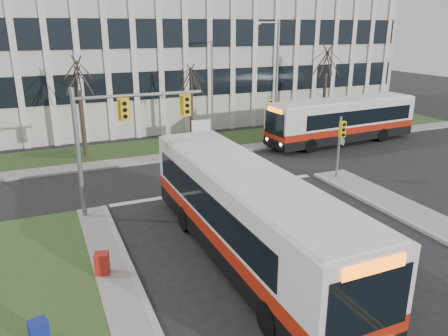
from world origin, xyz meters
TOP-DOWN VIEW (x-y plane):
  - ground at (0.00, 0.00)m, footprint 120.00×120.00m
  - sidewalk_cross at (5.00, 15.20)m, footprint 44.00×1.60m
  - building_lawn at (5.00, 18.00)m, footprint 44.00×5.00m
  - office_building at (5.00, 30.00)m, footprint 40.00×16.00m
  - mast_arm_signal at (-5.62, 7.16)m, footprint 6.11×0.38m
  - signal_pole_near at (7.20, 6.90)m, footprint 0.34×0.39m
  - signal_pole_far at (7.20, 15.40)m, footprint 0.34×0.39m
  - streetlight at (8.03, 16.20)m, footprint 2.15×0.25m
  - directory_sign at (2.50, 17.50)m, footprint 1.50×0.12m
  - tree_left at (-6.00, 18.00)m, footprint 1.80×1.80m
  - tree_mid at (2.00, 18.20)m, footprint 1.80×1.80m
  - tree_right at (14.00, 18.00)m, footprint 1.80×1.80m
  - bus_main at (-1.95, 0.66)m, footprint 3.00×13.50m
  - bus_cross at (12.89, 14.00)m, footprint 12.77×3.64m
  - newspaper_box_blue at (-9.50, -1.62)m, footprint 0.58×0.54m
  - newspaper_box_red at (-7.31, 1.59)m, footprint 0.60×0.57m

SIDE VIEW (x-z plane):
  - ground at x=0.00m, z-range 0.00..0.00m
  - building_lawn at x=5.00m, z-range 0.00..0.12m
  - sidewalk_cross at x=5.00m, z-range 0.00..0.14m
  - newspaper_box_blue at x=-9.50m, z-range 0.00..0.95m
  - newspaper_box_red at x=-7.31m, z-range 0.00..0.95m
  - directory_sign at x=2.50m, z-range 0.17..2.17m
  - bus_cross at x=12.89m, z-range 0.00..3.36m
  - bus_main at x=-1.95m, z-range 0.00..3.60m
  - signal_pole_near at x=7.20m, z-range 0.60..4.40m
  - signal_pole_far at x=7.20m, z-range 0.60..4.40m
  - mast_arm_signal at x=-5.62m, z-range 1.16..7.36m
  - tree_mid at x=2.00m, z-range 1.47..8.29m
  - streetlight at x=8.03m, z-range 0.59..9.79m
  - tree_left at x=-6.00m, z-range 1.66..9.36m
  - tree_right at x=14.00m, z-range 1.78..10.03m
  - office_building at x=5.00m, z-range 0.00..12.00m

